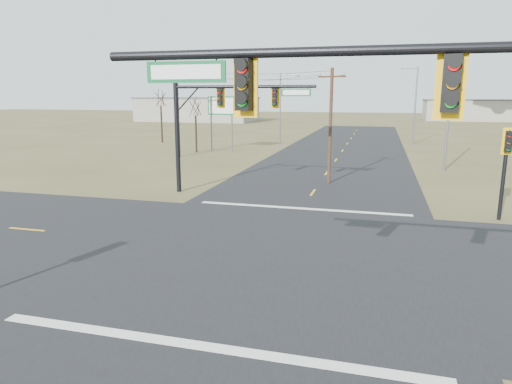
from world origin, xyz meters
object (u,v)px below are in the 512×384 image
Objects in this scene: bare_tree_a at (195,106)px; bare_tree_b at (160,98)px; utility_pole_near at (330,124)px; highway_sign at (221,113)px; mast_arm_far at (219,111)px; streetlight_c at (282,105)px; streetlight_a at (447,101)px; streetlight_b at (414,101)px; pedestal_signal_ne at (507,154)px; utility_pole_far at (178,110)px; mast_arm_near at (473,133)px.

bare_tree_a is 0.86× the size of bare_tree_b.
bare_tree_b is at bearing 134.22° from bare_tree_a.
utility_pole_near is 1.32× the size of highway_sign.
mast_arm_far is 1.12× the size of utility_pole_near.
bare_tree_b reaches higher than highway_sign.
streetlight_c is (5.02, 9.05, 0.69)m from highway_sign.
streetlight_a is 21.96m from streetlight_b.
bare_tree_b is (-18.69, 29.24, 0.65)m from mast_arm_far.
utility_pole_far reaches higher than pedestal_signal_ne.
streetlight_b reaches higher than streetlight_c.
highway_sign is 10.38m from streetlight_c.
streetlight_c is (-17.54, 16.96, -0.77)m from streetlight_a.
streetlight_c is (7.80, 14.57, 0.28)m from utility_pole_far.
bare_tree_a is at bearing 138.02° from utility_pole_near.
utility_pole_far is at bearing -57.06° from bare_tree_b.
utility_pole_near reaches higher than bare_tree_b.
streetlight_a is 1.39× the size of bare_tree_b.
utility_pole_near is 0.83× the size of streetlight_b.
highway_sign is (-7.47, 21.73, -0.97)m from mast_arm_far.
bare_tree_a is (-26.05, 22.64, 1.68)m from pedestal_signal_ne.
pedestal_signal_ne is at bearing -42.26° from bare_tree_b.
bare_tree_a reaches higher than highway_sign.
highway_sign is at bearing -33.80° from bare_tree_b.
mast_arm_far reaches higher than pedestal_signal_ne.
streetlight_c is (-18.49, 33.11, 1.64)m from pedestal_signal_ne.
mast_arm_far is 0.88× the size of streetlight_a.
streetlight_a is 24.41m from streetlight_c.
streetlight_b is at bearing 97.25° from mast_arm_near.
mast_arm_far is 1.92× the size of pedestal_signal_ne.
pedestal_signal_ne is at bearing -78.64° from streetlight_c.
utility_pole_near is 19.82m from utility_pole_far.
bare_tree_b is (-32.60, -6.50, 0.46)m from streetlight_b.
bare_tree_b is (-34.73, 31.56, 2.56)m from pedestal_signal_ne.
utility_pole_near is 0.79× the size of streetlight_a.
utility_pole_far is at bearing -110.98° from highway_sign.
utility_pole_near is 26.79m from streetlight_c.
utility_pole_far is 16.53m from streetlight_c.
streetlight_b reaches higher than utility_pole_near.
highway_sign is 0.83× the size of bare_tree_b.
mast_arm_near reaches higher than bare_tree_a.
utility_pole_far is at bearing -93.37° from bare_tree_a.
mast_arm_near is 1.24× the size of streetlight_c.
streetlight_b reaches higher than mast_arm_near.
streetlight_c reaches higher than utility_pole_near.
streetlight_b is at bearing 38.99° from highway_sign.
bare_tree_b is (-33.78, 15.42, 0.15)m from streetlight_a.
mast_arm_near is 1.74× the size of bare_tree_a.
bare_tree_b is (-8.44, 13.03, 1.20)m from utility_pole_far.
mast_arm_near is 1.37× the size of utility_pole_near.
pedestal_signal_ne is 0.52× the size of utility_pole_far.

